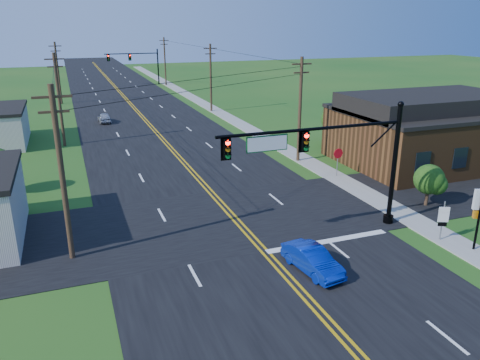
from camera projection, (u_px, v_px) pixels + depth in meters
name	position (u px, v px, depth m)	size (l,w,h in m)	color
ground	(331.00, 330.00, 18.70)	(260.00, 260.00, 0.00)	#184E16
road_main	(138.00, 113.00, 63.07)	(16.00, 220.00, 0.04)	black
road_cross	(231.00, 218.00, 29.35)	(70.00, 10.00, 0.04)	black
sidewalk	(236.00, 122.00, 57.67)	(2.00, 160.00, 0.08)	gray
signal_mast_main	(329.00, 155.00, 25.72)	(11.30, 0.60, 7.48)	black
signal_mast_far	(135.00, 61.00, 89.72)	(10.98, 0.60, 7.48)	black
brick_building	(425.00, 136.00, 40.54)	(14.20, 11.20, 4.70)	#573418
utility_pole_left_a	(62.00, 172.00, 22.92)	(1.80, 0.28, 9.00)	#362918
utility_pole_left_b	(59.00, 98.00, 45.11)	(1.80, 0.28, 9.00)	#362918
utility_pole_left_c	(58.00, 72.00, 69.07)	(1.80, 0.28, 9.00)	#362918
utility_pole_right_a	(300.00, 108.00, 39.96)	(1.80, 0.28, 9.00)	#362918
utility_pole_right_b	(211.00, 77.00, 63.03)	(1.80, 0.28, 9.00)	#362918
utility_pole_right_c	(165.00, 60.00, 89.66)	(1.80, 0.28, 9.00)	#362918
tree_right_back	(336.00, 119.00, 46.24)	(3.00, 3.00, 4.10)	#362918
shrub_corner	(429.00, 179.00, 30.84)	(2.00, 2.00, 2.86)	#362918
blue_car	(312.00, 260.00, 22.92)	(1.30, 3.72, 1.23)	#0725AA
distant_car	(104.00, 118.00, 57.13)	(1.39, 3.46, 1.18)	#ACADB1
route_sign	(443.00, 218.00, 25.91)	(0.56, 0.27, 2.38)	slate
stop_sign	(338.00, 156.00, 36.77)	(0.83, 0.09, 2.33)	slate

